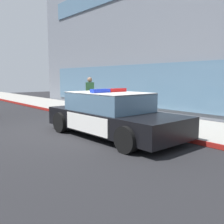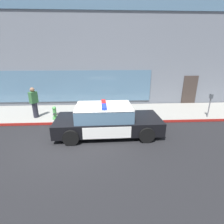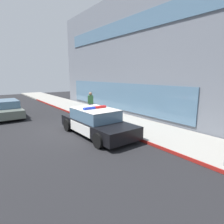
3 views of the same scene
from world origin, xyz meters
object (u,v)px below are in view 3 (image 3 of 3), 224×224
object	(u,v)px
police_cruiser	(96,122)
pedestrian_on_sidewalk	(91,103)
car_far_lane	(6,109)
fire_hydrant	(95,113)

from	to	relation	value
police_cruiser	pedestrian_on_sidewalk	bearing A→B (deg)	152.98
car_far_lane	police_cruiser	bearing A→B (deg)	-156.34
fire_hydrant	pedestrian_on_sidewalk	distance (m)	1.31
police_cruiser	car_far_lane	world-z (taller)	police_cruiser
police_cruiser	pedestrian_on_sidewalk	xyz separation A→B (m)	(-3.97, 1.94, 0.33)
police_cruiser	pedestrian_on_sidewalk	size ratio (longest dim) A/B	2.83
fire_hydrant	pedestrian_on_sidewalk	size ratio (longest dim) A/B	0.42
police_cruiser	fire_hydrant	size ratio (longest dim) A/B	6.67
police_cruiser	fire_hydrant	bearing A→B (deg)	149.32
fire_hydrant	car_far_lane	bearing A→B (deg)	-133.93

